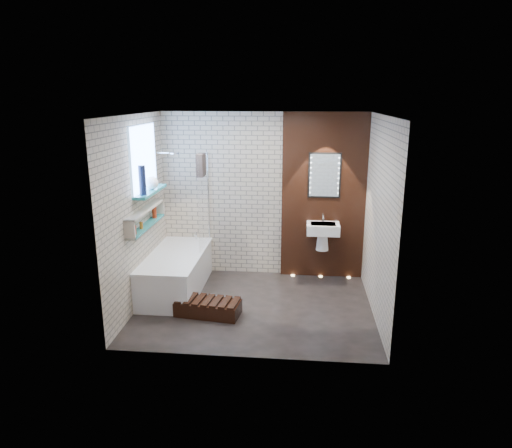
# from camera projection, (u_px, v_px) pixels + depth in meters

# --- Properties ---
(ground) EXTENTS (3.20, 3.20, 0.00)m
(ground) POSITION_uv_depth(u_px,v_px,m) (255.00, 307.00, 6.46)
(ground) COLOR black
(ground) RESTS_ON ground
(room_shell) EXTENTS (3.24, 3.20, 2.60)m
(room_shell) POSITION_uv_depth(u_px,v_px,m) (255.00, 216.00, 6.12)
(room_shell) COLOR #B8AA92
(room_shell) RESTS_ON ground
(walnut_panel) EXTENTS (1.30, 0.06, 2.60)m
(walnut_panel) POSITION_uv_depth(u_px,v_px,m) (324.00, 197.00, 7.25)
(walnut_panel) COLOR black
(walnut_panel) RESTS_ON ground
(clerestory_window) EXTENTS (0.18, 1.00, 0.94)m
(clerestory_window) POSITION_uv_depth(u_px,v_px,m) (145.00, 165.00, 6.44)
(clerestory_window) COLOR #7FADE0
(clerestory_window) RESTS_ON room_shell
(display_niche) EXTENTS (0.14, 1.30, 0.26)m
(display_niche) POSITION_uv_depth(u_px,v_px,m) (146.00, 218.00, 6.43)
(display_niche) COLOR #227A7C
(display_niche) RESTS_ON room_shell
(bathtub) EXTENTS (0.79, 1.74, 0.70)m
(bathtub) POSITION_uv_depth(u_px,v_px,m) (176.00, 272.00, 6.93)
(bathtub) COLOR white
(bathtub) RESTS_ON ground
(bath_screen) EXTENTS (0.01, 0.78, 1.40)m
(bath_screen) POSITION_uv_depth(u_px,v_px,m) (204.00, 201.00, 7.06)
(bath_screen) COLOR white
(bath_screen) RESTS_ON bathtub
(towel) EXTENTS (0.10, 0.25, 0.33)m
(towel) POSITION_uv_depth(u_px,v_px,m) (201.00, 165.00, 6.80)
(towel) COLOR black
(towel) RESTS_ON bath_screen
(shower_head) EXTENTS (0.18, 0.18, 0.02)m
(shower_head) POSITION_uv_depth(u_px,v_px,m) (175.00, 153.00, 6.96)
(shower_head) COLOR silver
(shower_head) RESTS_ON room_shell
(washbasin) EXTENTS (0.50, 0.36, 0.58)m
(washbasin) POSITION_uv_depth(u_px,v_px,m) (323.00, 232.00, 7.20)
(washbasin) COLOR white
(washbasin) RESTS_ON walnut_panel
(led_mirror) EXTENTS (0.50, 0.02, 0.70)m
(led_mirror) POSITION_uv_depth(u_px,v_px,m) (325.00, 175.00, 7.12)
(led_mirror) COLOR black
(led_mirror) RESTS_ON walnut_panel
(walnut_step) EXTENTS (0.89, 0.49, 0.19)m
(walnut_step) POSITION_uv_depth(u_px,v_px,m) (208.00, 308.00, 6.21)
(walnut_step) COLOR black
(walnut_step) RESTS_ON ground
(niche_bottles) EXTENTS (0.07, 0.90, 0.17)m
(niche_bottles) POSITION_uv_depth(u_px,v_px,m) (148.00, 218.00, 6.52)
(niche_bottles) COLOR maroon
(niche_bottles) RESTS_ON display_niche
(sill_vases) EXTENTS (0.19, 0.52, 0.40)m
(sill_vases) POSITION_uv_depth(u_px,v_px,m) (149.00, 182.00, 6.41)
(sill_vases) COLOR #131A35
(sill_vases) RESTS_ON clerestory_window
(floor_uplights) EXTENTS (0.96, 0.06, 0.01)m
(floor_uplights) POSITION_uv_depth(u_px,v_px,m) (321.00, 276.00, 7.53)
(floor_uplights) COLOR #FFD899
(floor_uplights) RESTS_ON ground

